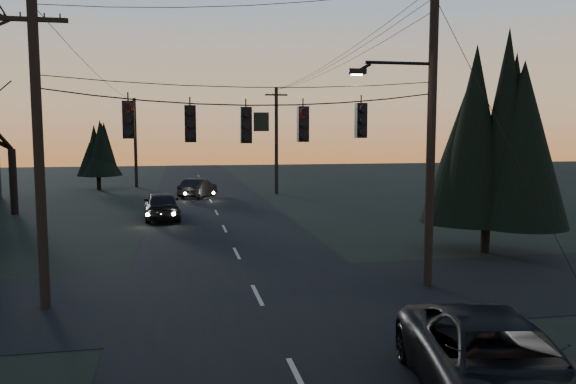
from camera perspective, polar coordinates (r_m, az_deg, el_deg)
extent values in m
cube|color=black|center=(26.91, -6.12, -4.46)|extent=(8.00, 120.00, 0.02)
cube|color=black|center=(17.23, -3.15, -10.44)|extent=(60.00, 7.00, 0.02)
cylinder|color=black|center=(16.54, -4.14, 10.22)|extent=(11.50, 0.04, 0.04)
cylinder|color=black|center=(24.40, 19.41, -3.97)|extent=(0.36, 0.36, 1.60)
cone|color=black|center=(24.05, 19.75, 5.70)|extent=(3.89, 3.89, 7.41)
cylinder|color=black|center=(37.46, -26.13, 0.94)|extent=(0.44, 0.44, 3.95)
cylinder|color=black|center=(51.05, -18.67, 1.10)|extent=(0.36, 0.36, 1.60)
cone|color=black|center=(50.91, -18.76, 3.92)|extent=(3.39, 3.39, 4.23)
imported|color=black|center=(11.01, 20.50, -16.24)|extent=(3.52, 6.00, 1.57)
imported|color=black|center=(32.49, -12.67, -1.34)|extent=(2.23, 4.89, 1.63)
imported|color=black|center=(43.14, -9.11, 0.38)|extent=(3.18, 4.55, 1.42)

